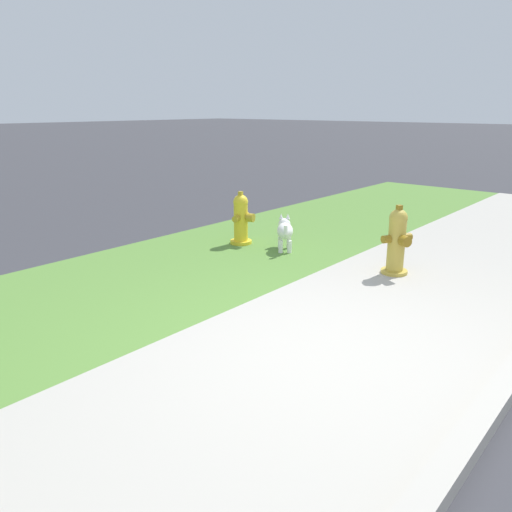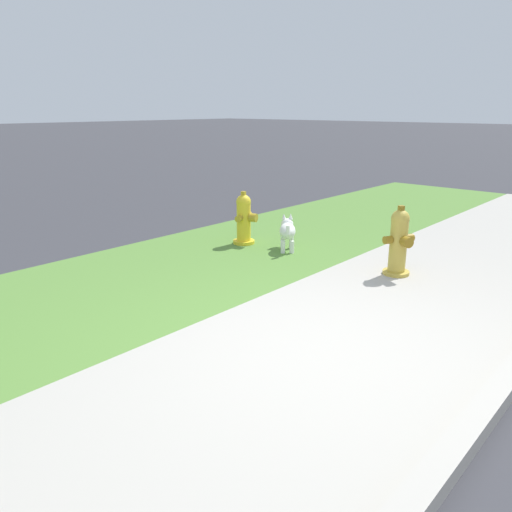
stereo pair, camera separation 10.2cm
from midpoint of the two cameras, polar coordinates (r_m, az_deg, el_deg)
ground_plane at (r=4.06m, az=8.40°, el=-10.91°), size 120.00×120.00×0.00m
sidewalk_pavement at (r=4.06m, az=8.40°, el=-10.85°), size 18.00×2.33×0.01m
grass_verge at (r=5.71m, az=-13.28°, el=-2.85°), size 18.00×2.73×0.01m
street_curb at (r=3.61m, az=25.76°, el=-15.22°), size 18.00×0.16×0.12m
fire_hydrant_at_driveway at (r=5.91m, az=16.47°, el=1.52°), size 0.37×0.35×0.81m
fire_hydrant_by_grass_verge at (r=7.03m, az=-0.96°, el=4.26°), size 0.39×0.36×0.75m
small_white_dog at (r=6.75m, az=4.04°, el=2.91°), size 0.47×0.43×0.46m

